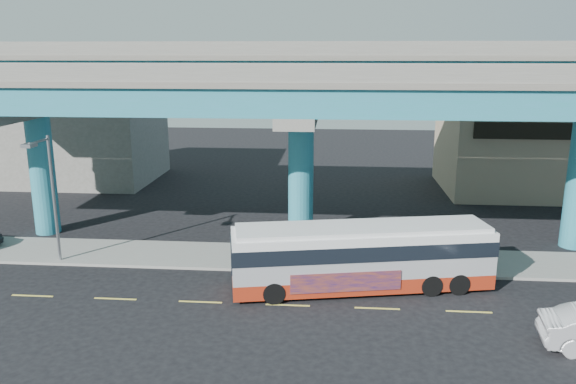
{
  "coord_description": "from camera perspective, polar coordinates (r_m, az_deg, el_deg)",
  "views": [
    {
      "loc": [
        1.96,
        -23.5,
        11.06
      ],
      "look_at": [
        -0.35,
        4.0,
        4.19
      ],
      "focal_mm": 35.0,
      "sensor_mm": 36.0,
      "label": 1
    }
  ],
  "objects": [
    {
      "name": "stop_sign",
      "position": [
        29.76,
        16.26,
        -4.47
      ],
      "size": [
        0.74,
        0.16,
        2.48
      ],
      "rotation": [
        0.0,
        0.0,
        -0.22
      ],
      "color": "gray",
      "rests_on": "sidewalk"
    },
    {
      "name": "sidewalk",
      "position": [
        31.07,
        0.87,
        -6.72
      ],
      "size": [
        70.0,
        4.0,
        0.15
      ],
      "primitive_type": "cube",
      "color": "gray",
      "rests_on": "ground"
    },
    {
      "name": "street_lamp",
      "position": [
        31.39,
        -23.29,
        1.0
      ],
      "size": [
        0.5,
        2.27,
        6.79
      ],
      "color": "gray",
      "rests_on": "sidewalk"
    },
    {
      "name": "building_concrete",
      "position": [
        52.74,
        -19.97,
        6.0
      ],
      "size": [
        12.0,
        10.0,
        9.0
      ],
      "primitive_type": "cube",
      "color": "gray",
      "rests_on": "ground"
    },
    {
      "name": "building_beige",
      "position": [
        49.75,
        23.6,
        4.08
      ],
      "size": [
        14.0,
        10.23,
        7.0
      ],
      "color": "tan",
      "rests_on": "ground"
    },
    {
      "name": "transit_bus",
      "position": [
        27.02,
        7.52,
        -6.32
      ],
      "size": [
        12.63,
        5.06,
        3.17
      ],
      "rotation": [
        0.0,
        0.0,
        0.2
      ],
      "color": "#9D2813",
      "rests_on": "ground"
    },
    {
      "name": "viaduct",
      "position": [
        32.72,
        1.38,
        10.61
      ],
      "size": [
        52.0,
        12.4,
        11.7
      ],
      "color": "teal",
      "rests_on": "ground"
    },
    {
      "name": "lane_markings",
      "position": [
        25.77,
        -0.03,
        -11.42
      ],
      "size": [
        58.0,
        0.12,
        0.01
      ],
      "color": "#D8C64C",
      "rests_on": "ground"
    },
    {
      "name": "ground",
      "position": [
        26.05,
        0.02,
        -11.15
      ],
      "size": [
        120.0,
        120.0,
        0.0
      ],
      "primitive_type": "plane",
      "color": "black",
      "rests_on": "ground"
    }
  ]
}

